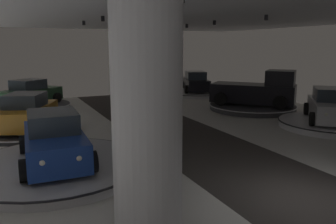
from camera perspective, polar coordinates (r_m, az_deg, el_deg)
name	(u,v)px	position (r m, az deg, el deg)	size (l,w,h in m)	color
ground	(308,202)	(10.39, 22.49, -13.72)	(24.00, 44.00, 0.06)	silver
column_left	(147,112)	(7.45, -3.54, -0.08)	(1.57, 1.57, 5.50)	silver
display_platform_deep_left	(32,106)	(25.02, -21.91, 0.97)	(5.19, 5.19, 0.24)	#333338
display_car_deep_left	(30,93)	(24.87, -22.11, 2.93)	(4.38, 4.07, 1.71)	#2D5638
display_platform_deep_right	(195,93)	(29.51, 4.55, 3.26)	(5.44, 5.44, 0.31)	silver
display_car_deep_right	(195,82)	(29.37, 4.59, 5.00)	(3.25, 4.56, 1.71)	black
display_platform_far_right	(252,107)	(23.23, 13.93, 0.87)	(5.68, 5.68, 0.34)	#333338
pickup_truck_far_right	(258,91)	(23.01, 14.84, 3.47)	(5.06, 5.38, 2.30)	black
display_platform_mid_left	(56,166)	(12.25, -18.27, -8.60)	(6.05, 6.05, 0.32)	#B7B7BC
display_car_mid_left	(54,140)	(12.01, -18.55, -4.47)	(2.35, 4.30, 1.71)	navy
display_platform_mid_right	(329,124)	(19.49, 25.38, -1.81)	(5.06, 5.06, 0.35)	silver
display_car_mid_right	(330,106)	(19.35, 25.59, 0.87)	(4.14, 4.33, 1.71)	silver
display_platform_far_left	(29,129)	(18.09, -22.32, -2.71)	(5.08, 5.08, 0.23)	#333338
display_car_far_left	(27,112)	(17.88, -22.55, -0.04)	(3.41, 4.57, 1.71)	#B77519
visitor_walking_near	(135,107)	(18.38, -5.49, 0.77)	(0.32, 0.32, 1.59)	black
stanchion_a	(174,143)	(13.61, 1.02, -5.19)	(0.28, 0.28, 1.01)	#333338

